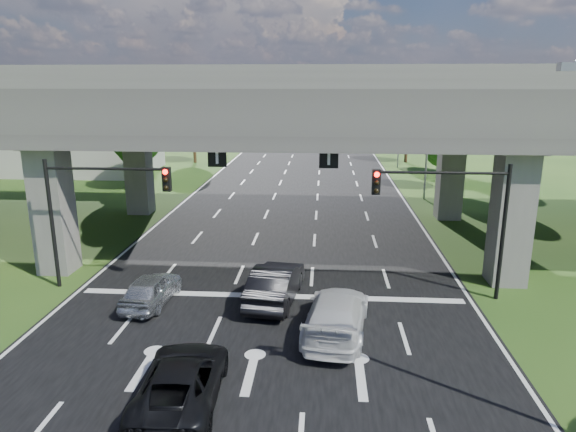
# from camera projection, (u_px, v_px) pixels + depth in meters

# --- Properties ---
(ground) EXTENTS (160.00, 160.00, 0.00)m
(ground) POSITION_uv_depth(u_px,v_px,m) (261.00, 334.00, 19.53)
(ground) COLOR #1F4014
(ground) RESTS_ON ground
(road) EXTENTS (18.00, 120.00, 0.03)m
(road) POSITION_uv_depth(u_px,v_px,m) (282.00, 250.00, 29.17)
(road) COLOR black
(road) RESTS_ON ground
(overpass) EXTENTS (80.00, 15.00, 10.00)m
(overpass) POSITION_uv_depth(u_px,v_px,m) (285.00, 107.00, 29.10)
(overpass) COLOR #3D3A38
(overpass) RESTS_ON ground
(warehouse) EXTENTS (20.00, 10.00, 4.00)m
(warehouse) POSITION_uv_depth(u_px,v_px,m) (58.00, 152.00, 54.57)
(warehouse) COLOR #9E9E99
(warehouse) RESTS_ON ground
(signal_right) EXTENTS (5.76, 0.54, 6.00)m
(signal_right) POSITION_uv_depth(u_px,v_px,m) (454.00, 206.00, 21.74)
(signal_right) COLOR black
(signal_right) RESTS_ON ground
(signal_left) EXTENTS (5.76, 0.54, 6.00)m
(signal_left) POSITION_uv_depth(u_px,v_px,m) (96.00, 200.00, 22.81)
(signal_left) COLOR black
(signal_left) RESTS_ON ground
(streetlight_far) EXTENTS (3.38, 0.25, 10.00)m
(streetlight_far) POSITION_uv_depth(u_px,v_px,m) (424.00, 127.00, 40.51)
(streetlight_far) COLOR gray
(streetlight_far) RESTS_ON ground
(streetlight_beyond) EXTENTS (3.38, 0.25, 10.00)m
(streetlight_beyond) POSITION_uv_depth(u_px,v_px,m) (397.00, 114.00, 55.95)
(streetlight_beyond) COLOR gray
(streetlight_beyond) RESTS_ON ground
(tree_left_near) EXTENTS (4.50, 4.50, 7.80)m
(tree_left_near) POSITION_uv_depth(u_px,v_px,m) (136.00, 135.00, 44.35)
(tree_left_near) COLOR black
(tree_left_near) RESTS_ON ground
(tree_left_mid) EXTENTS (3.91, 3.90, 6.76)m
(tree_left_mid) POSITION_uv_depth(u_px,v_px,m) (136.00, 133.00, 52.44)
(tree_left_mid) COLOR black
(tree_left_mid) RESTS_ON ground
(tree_left_far) EXTENTS (4.80, 4.80, 8.32)m
(tree_left_far) POSITION_uv_depth(u_px,v_px,m) (194.00, 119.00, 59.64)
(tree_left_far) COLOR black
(tree_left_far) RESTS_ON ground
(tree_right_near) EXTENTS (4.20, 4.20, 7.28)m
(tree_right_near) POSITION_uv_depth(u_px,v_px,m) (448.00, 139.00, 44.51)
(tree_right_near) COLOR black
(tree_right_near) RESTS_ON ground
(tree_right_mid) EXTENTS (3.91, 3.90, 6.76)m
(tree_right_mid) POSITION_uv_depth(u_px,v_px,m) (460.00, 134.00, 52.11)
(tree_right_mid) COLOR black
(tree_right_mid) RESTS_ON ground
(tree_right_far) EXTENTS (4.50, 4.50, 7.80)m
(tree_right_far) POSITION_uv_depth(u_px,v_px,m) (408.00, 121.00, 59.94)
(tree_right_far) COLOR black
(tree_right_far) RESTS_ON ground
(car_silver) EXTENTS (1.88, 4.06, 1.35)m
(car_silver) POSITION_uv_depth(u_px,v_px,m) (151.00, 289.00, 21.93)
(car_silver) COLOR #B5B8BD
(car_silver) RESTS_ON road
(car_dark) EXTENTS (2.35, 5.16, 1.64)m
(car_dark) POSITION_uv_depth(u_px,v_px,m) (276.00, 283.00, 22.19)
(car_dark) COLOR black
(car_dark) RESTS_ON road
(car_white) EXTENTS (2.89, 5.67, 1.58)m
(car_white) POSITION_uv_depth(u_px,v_px,m) (336.00, 314.00, 19.32)
(car_white) COLOR silver
(car_white) RESTS_ON road
(car_trailing) EXTENTS (2.52, 5.05, 1.38)m
(car_trailing) POSITION_uv_depth(u_px,v_px,m) (182.00, 381.00, 15.19)
(car_trailing) COLOR black
(car_trailing) RESTS_ON road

